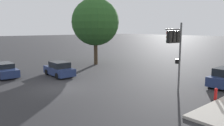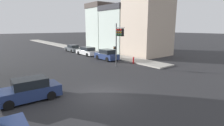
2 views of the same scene
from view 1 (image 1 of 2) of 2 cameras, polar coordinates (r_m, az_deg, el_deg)
The scene contains 6 objects.
ground_plane at distance 18.71m, azimuth -13.36°, elevation -6.45°, with size 300.00×300.00×0.00m, color #28282B.
street_tree at distance 30.08m, azimuth -4.37°, elevation 10.61°, with size 6.38×6.38×9.00m.
traffic_signal at distance 17.06m, azimuth 16.08°, elevation 4.99°, with size 0.55×1.89×5.34m.
crossing_car_0 at distance 23.43m, azimuth -13.63°, elevation -1.61°, with size 4.13×1.93×1.51m.
crossing_car_1 at distance 25.20m, azimuth -26.23°, elevation -1.64°, with size 4.78×1.97×1.40m.
fire_hydrant at distance 16.56m, azimuth 25.46°, elevation -7.33°, with size 0.22×0.22×0.92m.
Camera 1 is at (16.13, -8.13, 4.87)m, focal length 35.00 mm.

